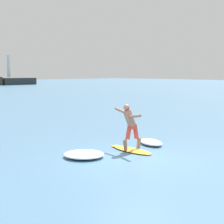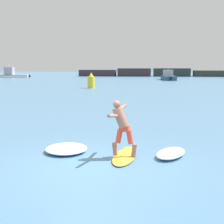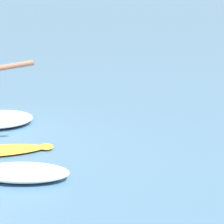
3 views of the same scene
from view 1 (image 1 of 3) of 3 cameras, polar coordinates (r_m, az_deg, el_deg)
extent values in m
plane|color=teal|center=(11.87, 3.52, -7.14)|extent=(200.00, 200.00, 0.00)
cube|color=#262C2B|center=(80.64, -14.38, 4.56)|extent=(7.31, 3.99, 1.38)
cylinder|color=silver|center=(79.81, -15.46, 6.78)|extent=(0.70, 0.70, 4.45)
ellipsoid|color=yellow|center=(12.98, 3.08, -5.81)|extent=(0.78, 1.83, 0.07)
ellipsoid|color=yellow|center=(13.66, 0.53, -5.20)|extent=(0.35, 0.28, 0.06)
ellipsoid|color=#DB5B2D|center=(12.98, 3.08, -5.81)|extent=(0.80, 1.84, 0.03)
cone|color=black|center=(12.48, 5.32, -6.79)|extent=(0.05, 0.05, 0.14)
cone|color=black|center=(12.68, 5.47, -6.58)|extent=(0.05, 0.05, 0.14)
cone|color=black|center=(12.46, 4.37, -6.80)|extent=(0.05, 0.05, 0.14)
cylinder|color=#936451|center=(12.78, 2.03, -5.01)|extent=(0.20, 0.16, 0.37)
cylinder|color=#CF4233|center=(12.78, 2.52, -3.32)|extent=(0.24, 0.19, 0.41)
cylinder|color=#936451|center=(13.10, 4.11, -4.75)|extent=(0.20, 0.16, 0.37)
cylinder|color=#CF4233|center=(12.96, 3.66, -3.19)|extent=(0.24, 0.19, 0.41)
cube|color=#CF4233|center=(12.83, 3.10, -2.23)|extent=(0.30, 0.25, 0.16)
cylinder|color=#936451|center=(12.73, 2.68, -0.91)|extent=(0.54, 0.38, 0.64)
sphere|color=#936451|center=(12.62, 2.25, 0.73)|extent=(0.21, 0.21, 0.21)
cylinder|color=#936451|center=(12.30, 3.54, -0.64)|extent=(0.26, 0.62, 0.20)
cylinder|color=#936451|center=(13.03, 1.28, 0.22)|extent=(0.24, 0.62, 0.19)
ellipsoid|color=white|center=(14.12, 5.94, -4.60)|extent=(1.21, 1.49, 0.19)
ellipsoid|color=white|center=(12.06, -4.30, -6.46)|extent=(1.30, 1.35, 0.19)
camera|label=2|loc=(9.88, 45.77, 3.81)|focal=50.00mm
camera|label=3|loc=(19.17, 22.62, 5.47)|focal=85.00mm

